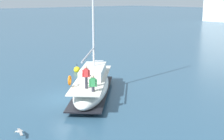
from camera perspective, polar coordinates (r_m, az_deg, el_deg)
ground_plane at (r=24.33m, az=-7.66°, el=-5.15°), size 400.00×400.00×0.00m
main_sailboat at (r=24.58m, az=-3.56°, el=-2.65°), size 8.55×8.42×13.09m
seagull at (r=18.46m, az=-16.19°, el=-10.49°), size 1.02×0.48×0.17m
mooring_buoy at (r=32.96m, az=-6.27°, el=0.04°), size 0.68×0.68×0.94m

